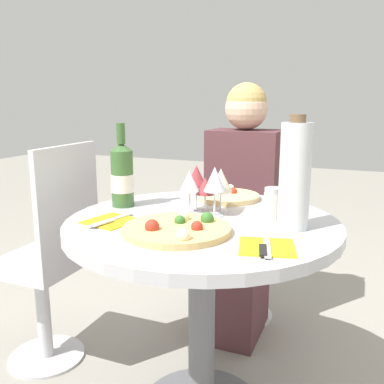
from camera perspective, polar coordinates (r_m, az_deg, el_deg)
dining_table at (r=1.49m, az=1.33°, el=-9.45°), size 0.92×0.92×0.74m
chair_behind_diner at (r=2.29m, az=7.27°, el=-4.75°), size 0.37×0.37×0.96m
seated_diner at (r=2.12m, az=6.29°, el=-3.51°), size 0.35×0.48×1.21m
chair_empty_side at (r=1.91m, az=-18.22°, el=-8.75°), size 0.37×0.37×0.96m
pizza_large at (r=1.30m, az=-1.91°, el=-4.89°), size 0.33×0.33×0.05m
pizza_small_far at (r=1.73m, az=4.63°, el=-0.53°), size 0.26×0.26×0.05m
wine_bottle at (r=1.62m, az=-9.28°, el=2.23°), size 0.08×0.08×0.31m
tall_carafe at (r=1.34m, az=13.55°, el=2.13°), size 0.10×0.10×0.35m
sugar_shaker at (r=1.43m, az=10.74°, el=-1.70°), size 0.06×0.06×0.11m
wine_glass_front_right at (r=1.46m, az=3.05°, el=1.61°), size 0.08×0.08×0.17m
wine_glass_front_left at (r=1.49m, az=-0.34°, el=1.34°), size 0.07×0.07×0.15m
wine_glass_back_left at (r=1.55m, az=0.60°, el=2.06°), size 0.07×0.07×0.16m
wine_glass_back_right at (r=1.52m, az=3.87°, el=1.51°), size 0.08×0.08×0.16m
wine_glass_center at (r=1.51m, az=1.78°, el=0.66°), size 0.07×0.07×0.13m
place_setting_left at (r=1.44m, az=-10.81°, el=-3.82°), size 0.18×0.19×0.01m
place_setting_right at (r=1.19m, az=9.92°, el=-7.21°), size 0.18×0.19×0.01m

